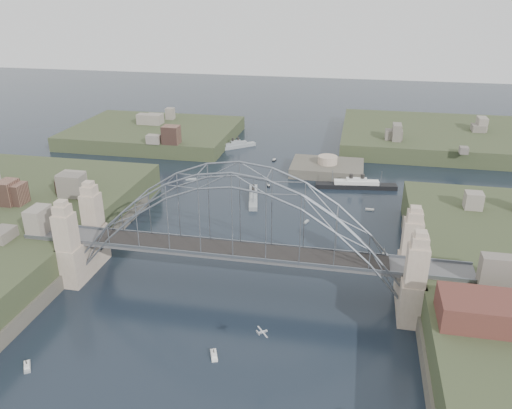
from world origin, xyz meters
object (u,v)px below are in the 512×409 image
at_px(bridge, 236,231).
at_px(naval_cruiser_far, 236,146).
at_px(naval_cruiser_near, 253,196).
at_px(wharf_shed, 511,314).
at_px(fort_island, 327,174).
at_px(ocean_liner, 356,185).

relative_size(bridge, naval_cruiser_far, 6.43).
distance_m(naval_cruiser_near, naval_cruiser_far, 48.31).
bearing_deg(wharf_shed, naval_cruiser_far, 122.43).
xyz_separation_m(naval_cruiser_near, naval_cruiser_far, (-15.99, 45.59, 0.04)).
xyz_separation_m(bridge, naval_cruiser_near, (-6.15, 44.50, -11.55)).
relative_size(fort_island, naval_cruiser_far, 1.68).
xyz_separation_m(fort_island, naval_cruiser_near, (-18.15, -25.50, 1.11)).
bearing_deg(bridge, naval_cruiser_near, 97.86).
bearing_deg(naval_cruiser_near, bridge, -82.14).
bearing_deg(bridge, wharf_shed, -17.65).
bearing_deg(wharf_shed, bridge, 162.35).
distance_m(naval_cruiser_far, ocean_liner, 53.60).
relative_size(bridge, ocean_liner, 3.61).
relative_size(fort_island, ocean_liner, 0.95).
bearing_deg(ocean_liner, bridge, -109.90).
xyz_separation_m(bridge, wharf_shed, (44.00, -14.00, -2.32)).
height_order(fort_island, naval_cruiser_far, fort_island).
bearing_deg(naval_cruiser_near, fort_island, 54.57).
bearing_deg(fort_island, naval_cruiser_near, -125.43).
height_order(fort_island, naval_cruiser_near, fort_island).
distance_m(bridge, naval_cruiser_near, 46.38).
bearing_deg(fort_island, wharf_shed, -69.15).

